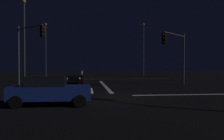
{
  "coord_description": "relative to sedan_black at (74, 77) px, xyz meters",
  "views": [
    {
      "loc": [
        -1.97,
        -16.59,
        2.13
      ],
      "look_at": [
        1.17,
        11.89,
        1.54
      ],
      "focal_mm": 38.69,
      "sensor_mm": 36.0,
      "label": 1
    }
  ],
  "objects": [
    {
      "name": "sedan_green",
      "position": [
        -0.21,
        28.28,
        0.0
      ],
      "size": [
        2.02,
        4.33,
        1.57
      ],
      "color": "#14512D",
      "rests_on": "ground"
    },
    {
      "name": "streetlamp_left_far",
      "position": [
        -6.14,
        19.03,
        4.9
      ],
      "size": [
        0.44,
        0.44,
        9.99
      ],
      "color": "#424247",
      "rests_on": "ground"
    },
    {
      "name": "ground",
      "position": [
        3.25,
        -10.86,
        -0.85
      ],
      "size": [
        120.0,
        120.0,
        0.1
      ],
      "primitive_type": "cube",
      "color": "black"
    },
    {
      "name": "sedan_blue_crossing",
      "position": [
        -0.6,
        -14.41,
        0.0
      ],
      "size": [
        4.33,
        2.02,
        1.57
      ],
      "color": "navy",
      "rests_on": "ground"
    },
    {
      "name": "sedan_white",
      "position": [
        -0.13,
        16.7,
        0.0
      ],
      "size": [
        2.02,
        4.33,
        1.57
      ],
      "color": "silver",
      "rests_on": "ground"
    },
    {
      "name": "traffic_signal_ne",
      "position": [
        10.42,
        -3.69,
        3.08
      ],
      "size": [
        3.65,
        3.65,
        5.54
      ],
      "color": "#4C4C51",
      "rests_on": "ground"
    },
    {
      "name": "traffic_signal_nw",
      "position": [
        -4.2,
        -3.42,
        3.4
      ],
      "size": [
        3.19,
        3.19,
        6.08
      ],
      "color": "#4C4C51",
      "rests_on": "ground"
    },
    {
      "name": "sedan_red",
      "position": [
        -0.42,
        11.49,
        0.0
      ],
      "size": [
        2.02,
        4.33,
        1.57
      ],
      "color": "maroon",
      "rests_on": "ground"
    },
    {
      "name": "streetlamp_left_near",
      "position": [
        -6.14,
        3.03,
        4.96
      ],
      "size": [
        0.44,
        0.44,
        10.1
      ],
      "color": "#424247",
      "rests_on": "ground"
    },
    {
      "name": "sedan_gray",
      "position": [
        -0.2,
        5.97,
        0.0
      ],
      "size": [
        2.02,
        4.33,
        1.57
      ],
      "color": "slate",
      "rests_on": "ground"
    },
    {
      "name": "streetlamp_right_far",
      "position": [
        12.64,
        19.03,
        5.06
      ],
      "size": [
        0.44,
        0.44,
        10.31
      ],
      "color": "#424247",
      "rests_on": "ground"
    },
    {
      "name": "stop_line_north",
      "position": [
        3.25,
        -2.57,
        -0.8
      ],
      "size": [
        0.35,
        14.2,
        0.01
      ],
      "color": "white",
      "rests_on": "ground"
    },
    {
      "name": "centre_line_ns",
      "position": [
        3.25,
        9.03,
        -0.8
      ],
      "size": [
        22.0,
        0.15,
        0.01
      ],
      "color": "yellow",
      "rests_on": "ground"
    },
    {
      "name": "sedan_black",
      "position": [
        0.0,
        0.0,
        0.0
      ],
      "size": [
        2.02,
        4.33,
        1.57
      ],
      "color": "black",
      "rests_on": "ground"
    },
    {
      "name": "sedan_orange",
      "position": [
        -0.23,
        22.62,
        0.0
      ],
      "size": [
        2.02,
        4.33,
        1.57
      ],
      "color": "#C66014",
      "rests_on": "ground"
    }
  ]
}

